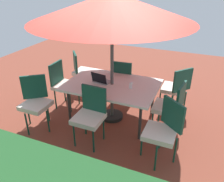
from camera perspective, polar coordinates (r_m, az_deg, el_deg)
ground_plane at (r=4.67m, az=-0.00°, el=-6.59°), size 10.00×10.00×0.02m
dining_table at (r=4.32m, az=-0.00°, el=1.16°), size 1.70×1.18×0.74m
patio_umbrella at (r=3.91m, az=-0.00°, el=20.08°), size 2.75×2.75×2.34m
chair_southeast at (r=5.49m, az=-7.43°, el=5.22°), size 0.58×0.58×0.98m
chair_southwest at (r=4.79m, az=15.68°, el=0.99°), size 0.59×0.58×0.98m
chair_north at (r=3.77m, az=-5.45°, el=-5.57°), size 0.46×0.47×0.98m
chair_east at (r=4.90m, az=-12.02°, el=2.03°), size 0.46×0.46×0.98m
chair_south at (r=4.99m, az=2.72°, el=3.11°), size 0.47×0.48×0.98m
chair_northwest at (r=3.50m, az=12.69°, el=-9.12°), size 0.58×0.58×0.98m
chair_west at (r=4.10m, az=14.41°, el=-3.46°), size 0.49×0.48×0.98m
chair_northeast at (r=4.35m, az=-18.52°, el=-2.24°), size 0.58×0.58×0.98m
laptop at (r=4.35m, az=-2.77°, el=2.71°), size 0.35×0.29×0.21m
cup at (r=4.13m, az=4.69°, el=1.46°), size 0.06×0.06×0.11m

